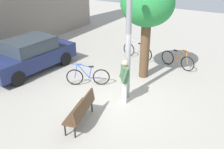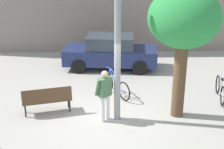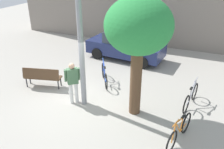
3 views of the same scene
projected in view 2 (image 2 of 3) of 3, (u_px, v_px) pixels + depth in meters
ground_plane at (108, 117)px, 10.37m from camera, size 36.00×36.00×0.00m
lamppost at (118, 50)px, 9.45m from camera, size 0.28×0.28×4.34m
person_by_lamppost at (105, 92)px, 9.82m from camera, size 0.60×0.56×1.67m
park_bench at (47, 98)px, 10.42m from camera, size 1.67×0.86×0.92m
plaza_tree at (184, 21)px, 9.41m from camera, size 2.17×2.17×4.13m
bicycle_blue at (116, 86)px, 11.86m from camera, size 0.98×1.57×0.97m
bicycle_silver at (220, 89)px, 11.54m from camera, size 0.37×1.79×0.97m
parked_car_navy at (110, 52)px, 14.64m from camera, size 4.34×2.13×1.55m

